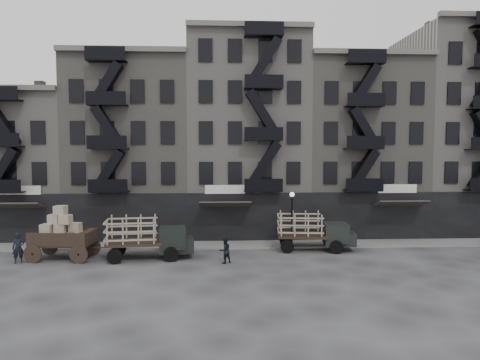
{
  "coord_description": "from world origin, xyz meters",
  "views": [
    {
      "loc": [
        -2.4,
        -29.06,
        7.42
      ],
      "look_at": [
        -0.85,
        4.0,
        5.11
      ],
      "focal_mm": 32.0,
      "sensor_mm": 36.0,
      "label": 1
    }
  ],
  "objects_px": {
    "stake_truck_west": "(147,235)",
    "pedestrian_mid": "(225,251)",
    "stake_truck_east": "(313,229)",
    "pedestrian_west": "(18,248)",
    "wagon": "(61,229)"
  },
  "relations": [
    {
      "from": "stake_truck_west",
      "to": "stake_truck_east",
      "type": "relative_size",
      "value": 1.03
    },
    {
      "from": "stake_truck_west",
      "to": "pedestrian_mid",
      "type": "distance_m",
      "value": 5.54
    },
    {
      "from": "pedestrian_west",
      "to": "pedestrian_mid",
      "type": "relative_size",
      "value": 1.19
    },
    {
      "from": "wagon",
      "to": "pedestrian_west",
      "type": "bearing_deg",
      "value": -154.06
    },
    {
      "from": "pedestrian_mid",
      "to": "stake_truck_east",
      "type": "bearing_deg",
      "value": 178.76
    },
    {
      "from": "stake_truck_west",
      "to": "pedestrian_mid",
      "type": "relative_size",
      "value": 3.57
    },
    {
      "from": "wagon",
      "to": "pedestrian_west",
      "type": "relative_size",
      "value": 2.25
    },
    {
      "from": "stake_truck_west",
      "to": "stake_truck_east",
      "type": "height_order",
      "value": "stake_truck_west"
    },
    {
      "from": "pedestrian_west",
      "to": "pedestrian_mid",
      "type": "height_order",
      "value": "pedestrian_west"
    },
    {
      "from": "wagon",
      "to": "pedestrian_mid",
      "type": "relative_size",
      "value": 2.68
    },
    {
      "from": "stake_truck_east",
      "to": "pedestrian_west",
      "type": "bearing_deg",
      "value": -166.35
    },
    {
      "from": "stake_truck_west",
      "to": "pedestrian_mid",
      "type": "height_order",
      "value": "stake_truck_west"
    },
    {
      "from": "stake_truck_west",
      "to": "stake_truck_east",
      "type": "bearing_deg",
      "value": 3.14
    },
    {
      "from": "stake_truck_west",
      "to": "pedestrian_west",
      "type": "xyz_separation_m",
      "value": [
        -8.28,
        -0.75,
        -0.66
      ]
    },
    {
      "from": "stake_truck_west",
      "to": "wagon",
      "type": "bearing_deg",
      "value": 172.38
    }
  ]
}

